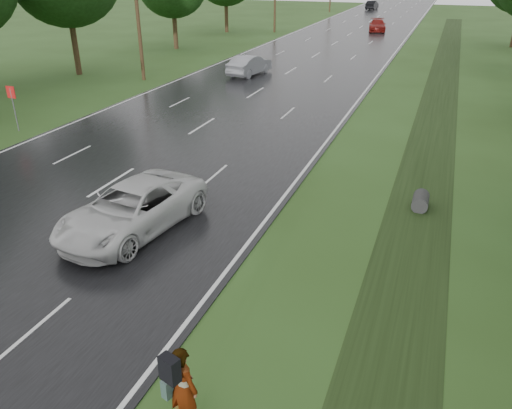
{
  "coord_description": "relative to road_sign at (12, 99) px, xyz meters",
  "views": [
    {
      "loc": [
        11.66,
        -6.84,
        7.8
      ],
      "look_at": [
        6.94,
        5.68,
        1.3
      ],
      "focal_mm": 35.0,
      "sensor_mm": 36.0,
      "label": 1
    }
  ],
  "objects": [
    {
      "name": "center_line",
      "position": [
        8.5,
        33.0,
        -1.6
      ],
      "size": [
        0.12,
        180.0,
        0.01
      ],
      "primitive_type": "cube",
      "color": "silver",
      "rests_on": "road"
    },
    {
      "name": "pedestrian",
      "position": [
        16.55,
        -13.08,
        -0.72
      ],
      "size": [
        0.87,
        0.88,
        1.79
      ],
      "rotation": [
        0.0,
        0.0,
        2.83
      ],
      "color": "#A5998C",
      "rests_on": "ground"
    },
    {
      "name": "silver_sedan",
      "position": [
        6.0,
        17.31,
        -0.86
      ],
      "size": [
        2.23,
        4.7,
        1.49
      ],
      "primitive_type": "imported",
      "rotation": [
        0.0,
        0.0,
        2.99
      ],
      "color": "gray",
      "rests_on": "road"
    },
    {
      "name": "drainage_ditch",
      "position": [
        20.0,
        6.71,
        -1.61
      ],
      "size": [
        2.2,
        120.0,
        0.56
      ],
      "color": "black",
      "rests_on": "ground"
    },
    {
      "name": "far_car_red",
      "position": [
        11.14,
        48.18,
        -0.9
      ],
      "size": [
        2.73,
        5.11,
        1.41
      ],
      "primitive_type": "imported",
      "rotation": [
        0.0,
        0.0,
        0.16
      ],
      "color": "maroon",
      "rests_on": "road"
    },
    {
      "name": "road_sign",
      "position": [
        0.0,
        0.0,
        0.0
      ],
      "size": [
        0.5,
        0.06,
        2.3
      ],
      "color": "slate",
      "rests_on": "ground"
    },
    {
      "name": "utility_pole_mid",
      "position": [
        -0.7,
        13.0,
        3.55
      ],
      "size": [
        1.6,
        0.26,
        10.0
      ],
      "color": "#3D2619",
      "rests_on": "ground"
    },
    {
      "name": "white_pickup",
      "position": [
        11.5,
        -7.0,
        -0.85
      ],
      "size": [
        3.26,
        5.72,
        1.51
      ],
      "primitive_type": "imported",
      "rotation": [
        0.0,
        0.0,
        -0.15
      ],
      "color": "silver",
      "rests_on": "road"
    },
    {
      "name": "edge_stripe_west",
      "position": [
        1.75,
        33.0,
        -1.6
      ],
      "size": [
        0.12,
        180.0,
        0.01
      ],
      "primitive_type": "cube",
      "color": "silver",
      "rests_on": "road"
    },
    {
      "name": "road",
      "position": [
        8.5,
        33.0,
        -1.62
      ],
      "size": [
        14.0,
        180.0,
        0.04
      ],
      "primitive_type": "cube",
      "color": "black",
      "rests_on": "ground"
    },
    {
      "name": "edge_stripe_east",
      "position": [
        15.25,
        33.0,
        -1.6
      ],
      "size": [
        0.12,
        180.0,
        0.01
      ],
      "primitive_type": "cube",
      "color": "silver",
      "rests_on": "road"
    },
    {
      "name": "far_car_dark",
      "position": [
        5.44,
        80.75,
        -0.86
      ],
      "size": [
        1.83,
        4.61,
        1.49
      ],
      "primitive_type": "imported",
      "rotation": [
        0.0,
        0.0,
        3.09
      ],
      "color": "black",
      "rests_on": "road"
    }
  ]
}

